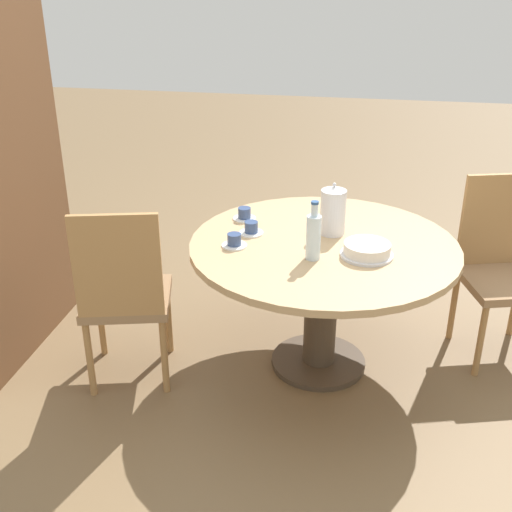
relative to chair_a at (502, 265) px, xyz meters
The scene contains 10 objects.
ground_plane 1.10m from the chair_a, 110.38° to the left, with size 14.00×14.00×0.00m, color brown.
dining_table 0.98m from the chair_a, 110.38° to the left, with size 1.32×1.32×0.71m.
chair_a is the anchor object (origin of this frame).
chair_b 1.95m from the chair_a, 109.36° to the left, with size 0.51×0.51×0.96m.
coffee_pot 0.97m from the chair_a, 103.35° to the left, with size 0.13×0.13×0.27m.
water_bottle 1.13m from the chair_a, 118.72° to the left, with size 0.07×0.07×0.28m.
cake_main 0.87m from the chair_a, 122.44° to the left, with size 0.25×0.25×0.06m.
cup_a 1.43m from the chair_a, 108.73° to the left, with size 0.12×0.12×0.06m.
cup_b 1.38m from the chair_a, 94.47° to the left, with size 0.12×0.12×0.06m.
cup_c 1.34m from the chair_a, 102.63° to the left, with size 0.12×0.12×0.06m.
Camera 1 is at (-2.86, -0.18, 1.99)m, focal length 45.00 mm.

